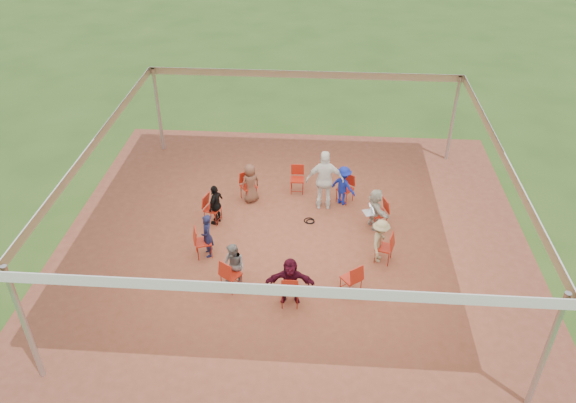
# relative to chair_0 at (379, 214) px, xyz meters

# --- Properties ---
(ground) EXTENTS (80.00, 80.00, 0.00)m
(ground) POSITION_rel_chair_0_xyz_m (-2.37, -0.83, -0.45)
(ground) COLOR #2F5219
(ground) RESTS_ON ground
(dirt_patch) EXTENTS (13.00, 13.00, 0.00)m
(dirt_patch) POSITION_rel_chair_0_xyz_m (-2.37, -0.83, -0.44)
(dirt_patch) COLOR brown
(dirt_patch) RESTS_ON ground
(tent) EXTENTS (10.33, 10.33, 3.00)m
(tent) POSITION_rel_chair_0_xyz_m (-2.37, -0.83, 1.92)
(tent) COLOR #B2B2B7
(tent) RESTS_ON ground
(chair_0) EXTENTS (0.55, 0.54, 0.90)m
(chair_0) POSITION_rel_chair_0_xyz_m (0.00, 0.00, 0.00)
(chair_0) COLOR #A82111
(chair_0) RESTS_ON ground
(chair_1) EXTENTS (0.60, 0.60, 0.90)m
(chair_1) POSITION_rel_chair_0_xyz_m (-0.94, 1.23, 0.00)
(chair_1) COLOR #A82111
(chair_1) RESTS_ON ground
(chair_2) EXTENTS (0.43, 0.45, 0.90)m
(chair_2) POSITION_rel_chair_0_xyz_m (-2.43, 1.68, 0.00)
(chair_2) COLOR #A82111
(chair_2) RESTS_ON ground
(chair_3) EXTENTS (0.60, 0.60, 0.90)m
(chair_3) POSITION_rel_chair_0_xyz_m (-3.89, 1.17, 0.00)
(chair_3) COLOR #A82111
(chair_3) RESTS_ON ground
(chair_4) EXTENTS (0.54, 0.53, 0.90)m
(chair_4) POSITION_rel_chair_0_xyz_m (-4.77, -0.11, 0.00)
(chair_4) COLOR #A82111
(chair_4) RESTS_ON ground
(chair_5) EXTENTS (0.55, 0.54, 0.90)m
(chair_5) POSITION_rel_chair_0_xyz_m (-4.74, -1.66, 0.00)
(chair_5) COLOR #A82111
(chair_5) RESTS_ON ground
(chair_6) EXTENTS (0.60, 0.60, 0.90)m
(chair_6) POSITION_rel_chair_0_xyz_m (-3.80, -2.89, 0.00)
(chair_6) COLOR #A82111
(chair_6) RESTS_ON ground
(chair_7) EXTENTS (0.43, 0.45, 0.90)m
(chair_7) POSITION_rel_chair_0_xyz_m (-2.31, -3.34, 0.00)
(chair_7) COLOR #A82111
(chair_7) RESTS_ON ground
(chair_8) EXTENTS (0.60, 0.60, 0.90)m
(chair_8) POSITION_rel_chair_0_xyz_m (-0.85, -2.83, 0.00)
(chair_8) COLOR #A82111
(chair_8) RESTS_ON ground
(chair_9) EXTENTS (0.54, 0.53, 0.90)m
(chair_9) POSITION_rel_chair_0_xyz_m (0.04, -1.55, 0.00)
(chair_9) COLOR #A82111
(chair_9) RESTS_ON ground
(person_seated_0) EXTENTS (0.80, 1.25, 1.26)m
(person_seated_0) POSITION_rel_chair_0_xyz_m (-0.11, -0.04, 0.19)
(person_seated_0) COLOR #B4B1A1
(person_seated_0) RESTS_ON ground
(person_seated_1) EXTENTS (0.90, 0.80, 1.26)m
(person_seated_1) POSITION_rel_chair_0_xyz_m (-1.01, 1.14, 0.19)
(person_seated_1) COLOR navy
(person_seated_1) RESTS_ON ground
(person_seated_2) EXTENTS (0.70, 0.65, 1.26)m
(person_seated_2) POSITION_rel_chair_0_xyz_m (-3.82, 1.07, 0.19)
(person_seated_2) COLOR brown
(person_seated_2) RESTS_ON ground
(person_seated_3) EXTENTS (0.57, 0.82, 1.26)m
(person_seated_3) POSITION_rel_chair_0_xyz_m (-4.66, -0.14, 0.19)
(person_seated_3) COLOR black
(person_seated_3) RESTS_ON ground
(person_seated_4) EXTENTS (0.44, 0.53, 1.26)m
(person_seated_4) POSITION_rel_chair_0_xyz_m (-4.63, -1.62, 0.19)
(person_seated_4) COLOR #161939
(person_seated_4) RESTS_ON ground
(person_seated_5) EXTENTS (0.70, 0.64, 1.26)m
(person_seated_5) POSITION_rel_chair_0_xyz_m (-3.73, -2.80, 0.19)
(person_seated_5) COLOR slate
(person_seated_5) RESTS_ON ground
(person_seated_6) EXTENTS (1.18, 0.46, 1.26)m
(person_seated_6) POSITION_rel_chair_0_xyz_m (-2.32, -3.22, 0.19)
(person_seated_6) COLOR #3D0919
(person_seated_6) RESTS_ON ground
(person_seated_7) EXTENTS (0.62, 0.90, 1.26)m
(person_seated_7) POSITION_rel_chair_0_xyz_m (-0.08, -1.52, 0.19)
(person_seated_7) COLOR tan
(person_seated_7) RESTS_ON ground
(standing_person) EXTENTS (1.13, 0.60, 1.91)m
(standing_person) POSITION_rel_chair_0_xyz_m (-1.57, 0.87, 0.51)
(standing_person) COLOR white
(standing_person) RESTS_ON ground
(cable_coil) EXTENTS (0.40, 0.40, 0.03)m
(cable_coil) POSITION_rel_chair_0_xyz_m (-1.97, 0.09, -0.43)
(cable_coil) COLOR black
(cable_coil) RESTS_ON ground
(laptop) EXTENTS (0.37, 0.41, 0.24)m
(laptop) POSITION_rel_chair_0_xyz_m (-0.26, -0.09, 0.15)
(laptop) COLOR #B7B7BC
(laptop) RESTS_ON ground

